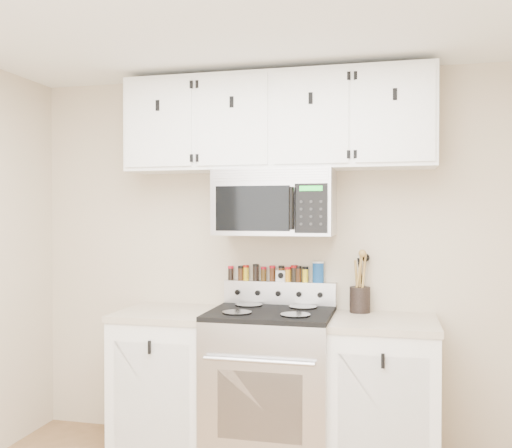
{
  "coord_description": "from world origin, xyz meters",
  "views": [
    {
      "loc": [
        0.73,
        -2.06,
        1.55
      ],
      "look_at": [
        -0.1,
        1.45,
        1.49
      ],
      "focal_mm": 40.0,
      "sensor_mm": 36.0,
      "label": 1
    }
  ],
  "objects_px": {
    "microwave": "(275,203)",
    "utensil_crock": "(360,297)",
    "range": "(271,384)",
    "salt_canister": "(318,272)"
  },
  "relations": [
    {
      "from": "microwave",
      "to": "utensil_crock",
      "type": "bearing_deg",
      "value": 11.12
    },
    {
      "from": "microwave",
      "to": "salt_canister",
      "type": "bearing_deg",
      "value": 30.89
    },
    {
      "from": "range",
      "to": "utensil_crock",
      "type": "xyz_separation_m",
      "value": [
        0.54,
        0.23,
        0.53
      ]
    },
    {
      "from": "range",
      "to": "salt_canister",
      "type": "xyz_separation_m",
      "value": [
        0.26,
        0.28,
        0.68
      ]
    },
    {
      "from": "salt_canister",
      "to": "microwave",
      "type": "bearing_deg",
      "value": -149.11
    },
    {
      "from": "microwave",
      "to": "utensil_crock",
      "type": "xyz_separation_m",
      "value": [
        0.54,
        0.11,
        -0.61
      ]
    },
    {
      "from": "range",
      "to": "microwave",
      "type": "xyz_separation_m",
      "value": [
        0.0,
        0.13,
        1.14
      ]
    },
    {
      "from": "utensil_crock",
      "to": "salt_canister",
      "type": "relative_size",
      "value": 2.75
    },
    {
      "from": "utensil_crock",
      "to": "salt_canister",
      "type": "bearing_deg",
      "value": 169.74
    },
    {
      "from": "microwave",
      "to": "utensil_crock",
      "type": "distance_m",
      "value": 0.82
    }
  ]
}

